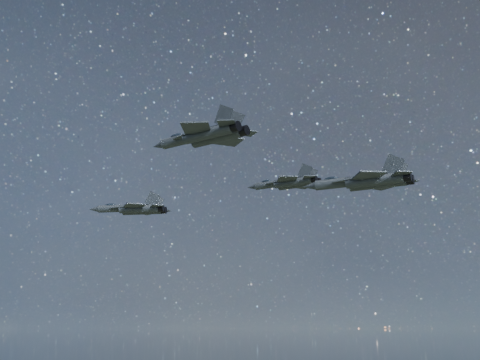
% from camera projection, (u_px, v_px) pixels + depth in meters
% --- Properties ---
extents(jet_lead, '(15.17, 10.16, 3.84)m').
position_uv_depth(jet_lead, '(134.00, 209.00, 101.51)').
color(jet_lead, '#2B3236').
extents(jet_left, '(15.00, 10.63, 3.81)m').
position_uv_depth(jet_left, '(289.00, 183.00, 100.78)').
color(jet_left, '#2B3236').
extents(jet_right, '(15.35, 10.69, 3.86)m').
position_uv_depth(jet_right, '(205.00, 136.00, 69.24)').
color(jet_right, '#2B3236').
extents(jet_slot, '(16.40, 11.68, 4.18)m').
position_uv_depth(jet_slot, '(367.00, 181.00, 78.47)').
color(jet_slot, '#2B3236').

